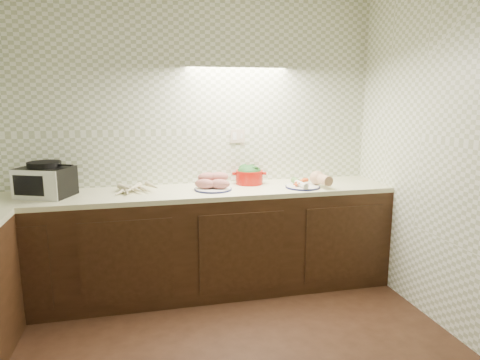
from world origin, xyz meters
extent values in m
cube|color=#A8B38E|center=(0.00, 1.78, 1.30)|extent=(3.60, 0.05, 2.60)
cube|color=beige|center=(0.55, 1.79, 1.32)|extent=(0.13, 0.01, 0.12)
cube|color=black|center=(0.00, 1.50, 0.43)|extent=(3.60, 0.60, 0.86)
cube|color=#F6F3BF|center=(0.00, 1.50, 0.88)|extent=(3.60, 0.60, 0.04)
cube|color=black|center=(-1.05, 1.54, 1.02)|extent=(0.47, 0.42, 0.23)
cube|color=#B8B9BD|center=(-1.11, 1.41, 1.02)|extent=(0.36, 0.16, 0.23)
cube|color=black|center=(-1.11, 1.41, 1.02)|extent=(0.23, 0.10, 0.16)
cylinder|color=black|center=(-1.05, 1.54, 1.15)|extent=(0.33, 0.33, 0.04)
cone|color=beige|center=(-0.27, 1.49, 0.92)|extent=(0.19, 0.19, 0.04)
cone|color=beige|center=(-0.48, 1.60, 0.92)|extent=(0.13, 0.18, 0.04)
cone|color=beige|center=(-0.39, 1.47, 0.92)|extent=(0.16, 0.15, 0.04)
cone|color=beige|center=(-0.45, 1.63, 0.92)|extent=(0.18, 0.15, 0.05)
cone|color=beige|center=(-0.42, 1.49, 0.92)|extent=(0.15, 0.20, 0.04)
cone|color=beige|center=(-0.46, 1.47, 0.92)|extent=(0.15, 0.18, 0.05)
cone|color=beige|center=(-0.47, 1.52, 0.92)|extent=(0.06, 0.18, 0.04)
cone|color=beige|center=(-0.37, 1.49, 0.94)|extent=(0.14, 0.20, 0.04)
cone|color=beige|center=(-0.28, 1.54, 0.95)|extent=(0.21, 0.13, 0.04)
cone|color=beige|center=(-0.27, 1.59, 0.94)|extent=(0.12, 0.22, 0.05)
cylinder|color=#121440|center=(0.27, 1.48, 0.91)|extent=(0.32, 0.32, 0.01)
cylinder|color=white|center=(0.27, 1.48, 0.91)|extent=(0.30, 0.30, 0.02)
ellipsoid|color=#A45D56|center=(0.20, 1.47, 0.96)|extent=(0.19, 0.13, 0.08)
ellipsoid|color=#A45D56|center=(0.32, 1.43, 0.96)|extent=(0.19, 0.13, 0.08)
ellipsoid|color=#A45D56|center=(0.28, 1.53, 0.96)|extent=(0.19, 0.13, 0.08)
ellipsoid|color=#A45D56|center=(0.23, 1.52, 1.00)|extent=(0.19, 0.13, 0.08)
ellipsoid|color=#A45D56|center=(0.32, 1.51, 1.00)|extent=(0.19, 0.13, 0.08)
cylinder|color=black|center=(0.29, 1.62, 0.93)|extent=(0.14, 0.14, 0.05)
sphere|color=maroon|center=(0.27, 1.62, 0.97)|extent=(0.08, 0.08, 0.08)
sphere|color=silver|center=(0.31, 1.63, 0.96)|extent=(0.05, 0.05, 0.05)
cylinder|color=#A9120A|center=(0.63, 1.65, 0.96)|extent=(0.29, 0.29, 0.12)
cube|color=#A9120A|center=(0.49, 1.68, 1.00)|extent=(0.04, 0.06, 0.02)
cube|color=#A9120A|center=(0.76, 1.63, 1.00)|extent=(0.04, 0.06, 0.02)
ellipsoid|color=#265F27|center=(0.63, 1.65, 1.01)|extent=(0.22, 0.22, 0.12)
cylinder|color=#121440|center=(1.04, 1.39, 0.91)|extent=(0.30, 0.30, 0.01)
cylinder|color=white|center=(1.04, 1.39, 0.91)|extent=(0.28, 0.28, 0.02)
cone|color=#EE551C|center=(1.04, 1.43, 0.93)|extent=(0.13, 0.16, 0.03)
cone|color=#EE551C|center=(0.99, 1.40, 0.93)|extent=(0.13, 0.16, 0.03)
cone|color=#EE551C|center=(1.04, 1.42, 0.93)|extent=(0.16, 0.12, 0.03)
cone|color=#EE551C|center=(1.04, 1.40, 0.95)|extent=(0.14, 0.15, 0.03)
cone|color=#EE551C|center=(1.04, 1.42, 0.95)|extent=(0.15, 0.14, 0.03)
cone|color=#EE551C|center=(1.02, 1.44, 0.95)|extent=(0.13, 0.16, 0.03)
cylinder|color=silver|center=(1.00, 1.34, 0.94)|extent=(0.06, 0.19, 0.05)
cylinder|color=#417731|center=(1.01, 1.49, 0.94)|extent=(0.06, 0.12, 0.05)
camera|label=1|loc=(-0.31, -2.00, 1.67)|focal=32.00mm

